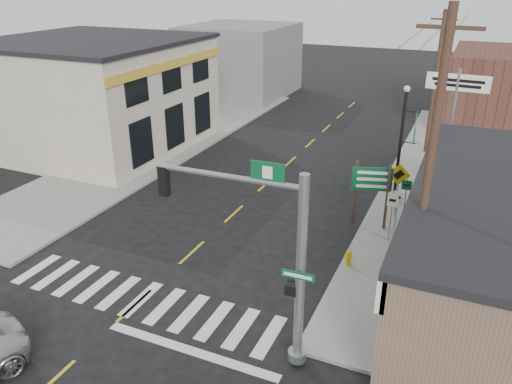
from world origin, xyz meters
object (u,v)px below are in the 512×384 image
at_px(lamp_post, 402,137).
at_px(dance_center_sign, 455,100).
at_px(traffic_signal_pole, 276,248).
at_px(guide_sign, 372,186).
at_px(bare_tree, 469,219).
at_px(utility_pole_near, 428,176).
at_px(utility_pole_far, 435,82).
at_px(fire_hydrant, 349,257).

relative_size(lamp_post, dance_center_sign, 0.92).
height_order(traffic_signal_pole, guide_sign, traffic_signal_pole).
height_order(traffic_signal_pole, dance_center_sign, dance_center_sign).
bearing_deg(traffic_signal_pole, bare_tree, 39.57).
height_order(lamp_post, dance_center_sign, dance_center_sign).
xyz_separation_m(traffic_signal_pole, utility_pole_near, (3.48, 3.39, 1.45)).
bearing_deg(utility_pole_far, utility_pole_near, -78.16).
height_order(dance_center_sign, utility_pole_far, utility_pole_far).
bearing_deg(bare_tree, utility_pole_far, 99.23).
relative_size(lamp_post, utility_pole_near, 0.59).
relative_size(guide_sign, utility_pole_near, 0.31).
bearing_deg(utility_pole_far, guide_sign, -88.46).
bearing_deg(lamp_post, guide_sign, -121.33).
bearing_deg(utility_pole_far, bare_tree, -73.50).
xyz_separation_m(fire_hydrant, utility_pole_near, (2.64, -2.46, 4.76)).
bearing_deg(utility_pole_near, lamp_post, 104.63).
relative_size(guide_sign, utility_pole_far, 0.35).
bearing_deg(lamp_post, fire_hydrant, -115.05).
distance_m(fire_hydrant, dance_center_sign, 10.79).
xyz_separation_m(dance_center_sign, bare_tree, (1.30, -11.07, -1.25)).
bearing_deg(utility_pole_far, dance_center_sign, -69.05).
relative_size(dance_center_sign, utility_pole_near, 0.64).
bearing_deg(lamp_post, dance_center_sign, 32.39).
bearing_deg(dance_center_sign, bare_tree, -79.14).
bearing_deg(lamp_post, traffic_signal_pole, -116.18).
distance_m(traffic_signal_pole, lamp_post, 12.82).
bearing_deg(traffic_signal_pole, dance_center_sign, 75.45).
height_order(lamp_post, utility_pole_near, utility_pole_near).
bearing_deg(utility_pole_near, traffic_signal_pole, -132.96).
distance_m(dance_center_sign, utility_pole_far, 6.36).
xyz_separation_m(guide_sign, dance_center_sign, (2.70, 5.79, 2.87)).
height_order(bare_tree, utility_pole_near, utility_pole_near).
bearing_deg(traffic_signal_pole, utility_pole_near, 42.72).
distance_m(fire_hydrant, utility_pole_far, 16.18).
bearing_deg(utility_pole_far, fire_hydrant, -87.12).
bearing_deg(lamp_post, bare_tree, -88.08).
bearing_deg(utility_pole_near, bare_tree, 34.26).
distance_m(lamp_post, utility_pole_far, 8.80).
xyz_separation_m(traffic_signal_pole, fire_hydrant, (0.84, 5.85, -3.31)).
height_order(guide_sign, lamp_post, lamp_post).
distance_m(fire_hydrant, lamp_post, 7.55).
bearing_deg(dance_center_sign, utility_pole_far, 107.83).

